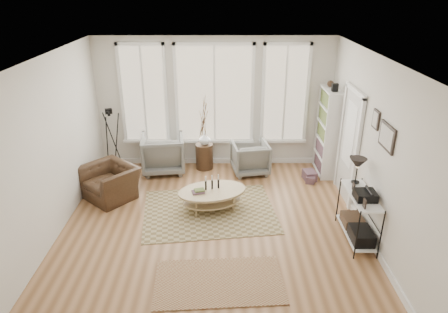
{
  "coord_description": "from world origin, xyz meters",
  "views": [
    {
      "loc": [
        0.17,
        -5.83,
        3.94
      ],
      "look_at": [
        0.2,
        0.6,
        1.1
      ],
      "focal_mm": 32.0,
      "sensor_mm": 36.0,
      "label": 1
    }
  ],
  "objects_px": {
    "bookcase": "(327,132)",
    "side_table": "(204,136)",
    "coffee_table": "(212,194)",
    "armchair_right": "(250,157)",
    "armchair_left": "(163,153)",
    "accent_chair": "(110,182)",
    "low_shelf": "(359,212)"
  },
  "relations": [
    {
      "from": "bookcase",
      "to": "side_table",
      "type": "bearing_deg",
      "value": 175.33
    },
    {
      "from": "bookcase",
      "to": "side_table",
      "type": "xyz_separation_m",
      "value": [
        -2.67,
        0.22,
        -0.17
      ]
    },
    {
      "from": "coffee_table",
      "to": "armchair_right",
      "type": "relative_size",
      "value": 1.82
    },
    {
      "from": "coffee_table",
      "to": "side_table",
      "type": "relative_size",
      "value": 0.87
    },
    {
      "from": "coffee_table",
      "to": "side_table",
      "type": "distance_m",
      "value": 1.87
    },
    {
      "from": "coffee_table",
      "to": "armchair_left",
      "type": "relative_size",
      "value": 1.52
    },
    {
      "from": "armchair_right",
      "to": "accent_chair",
      "type": "xyz_separation_m",
      "value": [
        -2.82,
        -1.09,
        -0.03
      ]
    },
    {
      "from": "low_shelf",
      "to": "armchair_right",
      "type": "bearing_deg",
      "value": 122.35
    },
    {
      "from": "low_shelf",
      "to": "coffee_table",
      "type": "relative_size",
      "value": 0.91
    },
    {
      "from": "bookcase",
      "to": "accent_chair",
      "type": "distance_m",
      "value": 4.65
    },
    {
      "from": "low_shelf",
      "to": "armchair_right",
      "type": "xyz_separation_m",
      "value": [
        -1.6,
        2.52,
        -0.15
      ]
    },
    {
      "from": "accent_chair",
      "to": "low_shelf",
      "type": "bearing_deg",
      "value": 23.34
    },
    {
      "from": "armchair_left",
      "to": "accent_chair",
      "type": "relative_size",
      "value": 0.94
    },
    {
      "from": "armchair_left",
      "to": "armchair_right",
      "type": "xyz_separation_m",
      "value": [
        1.93,
        -0.09,
        -0.07
      ]
    },
    {
      "from": "coffee_table",
      "to": "accent_chair",
      "type": "distance_m",
      "value": 2.07
    },
    {
      "from": "bookcase",
      "to": "armchair_right",
      "type": "bearing_deg",
      "value": -179.93
    },
    {
      "from": "bookcase",
      "to": "coffee_table",
      "type": "bearing_deg",
      "value": -147.34
    },
    {
      "from": "armchair_left",
      "to": "bookcase",
      "type": "bearing_deg",
      "value": 171.0
    },
    {
      "from": "armchair_left",
      "to": "accent_chair",
      "type": "height_order",
      "value": "armchair_left"
    },
    {
      "from": "armchair_right",
      "to": "accent_chair",
      "type": "height_order",
      "value": "armchair_right"
    },
    {
      "from": "bookcase",
      "to": "coffee_table",
      "type": "height_order",
      "value": "bookcase"
    },
    {
      "from": "armchair_left",
      "to": "side_table",
      "type": "distance_m",
      "value": 0.99
    },
    {
      "from": "coffee_table",
      "to": "low_shelf",
      "type": "bearing_deg",
      "value": -21.38
    },
    {
      "from": "coffee_table",
      "to": "armchair_left",
      "type": "xyz_separation_m",
      "value": [
        -1.12,
        1.67,
        0.12
      ]
    },
    {
      "from": "armchair_left",
      "to": "armchair_right",
      "type": "distance_m",
      "value": 1.94
    },
    {
      "from": "coffee_table",
      "to": "bookcase",
      "type": "bearing_deg",
      "value": 32.66
    },
    {
      "from": "bookcase",
      "to": "side_table",
      "type": "distance_m",
      "value": 2.69
    },
    {
      "from": "bookcase",
      "to": "accent_chair",
      "type": "height_order",
      "value": "bookcase"
    },
    {
      "from": "bookcase",
      "to": "accent_chair",
      "type": "relative_size",
      "value": 2.07
    },
    {
      "from": "low_shelf",
      "to": "side_table",
      "type": "bearing_deg",
      "value": 133.7
    },
    {
      "from": "coffee_table",
      "to": "armchair_right",
      "type": "distance_m",
      "value": 1.77
    },
    {
      "from": "low_shelf",
      "to": "side_table",
      "type": "height_order",
      "value": "side_table"
    }
  ]
}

